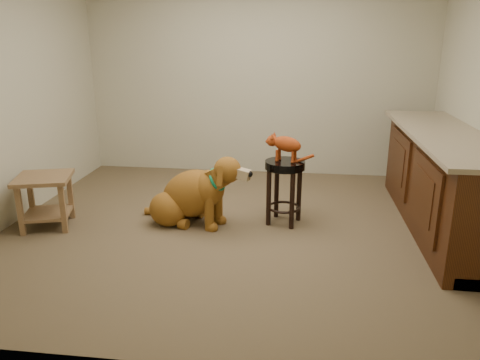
# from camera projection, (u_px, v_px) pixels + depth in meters

# --- Properties ---
(floor) EXTENTS (4.50, 4.00, 0.01)m
(floor) POSITION_uv_depth(u_px,v_px,m) (238.00, 228.00, 4.56)
(floor) COLOR brown
(floor) RESTS_ON ground
(room_shell) EXTENTS (4.54, 4.04, 2.62)m
(room_shell) POSITION_uv_depth(u_px,v_px,m) (238.00, 50.00, 4.06)
(room_shell) COLOR #B5B092
(room_shell) RESTS_ON ground
(cabinet_run) EXTENTS (0.70, 2.56, 0.94)m
(cabinet_run) POSITION_uv_depth(u_px,v_px,m) (443.00, 184.00, 4.48)
(cabinet_run) COLOR #3E1E0B
(cabinet_run) RESTS_ON ground
(padded_stool) EXTENTS (0.41, 0.41, 0.64)m
(padded_stool) POSITION_uv_depth(u_px,v_px,m) (285.00, 179.00, 4.57)
(padded_stool) COLOR black
(padded_stool) RESTS_ON ground
(wood_stool) EXTENTS (0.42, 0.42, 0.69)m
(wood_stool) POSITION_uv_depth(u_px,v_px,m) (412.00, 168.00, 5.31)
(wood_stool) COLOR brown
(wood_stool) RESTS_ON ground
(side_table) EXTENTS (0.61, 0.61, 0.51)m
(side_table) POSITION_uv_depth(u_px,v_px,m) (45.00, 194.00, 4.51)
(side_table) COLOR brown
(side_table) RESTS_ON ground
(golden_retriever) EXTENTS (1.17, 0.69, 0.77)m
(golden_retriever) POSITION_uv_depth(u_px,v_px,m) (192.00, 195.00, 4.61)
(golden_retriever) COLOR brown
(golden_retriever) RESTS_ON ground
(tabby_kitten) EXTENTS (0.48, 0.21, 0.30)m
(tabby_kitten) POSITION_uv_depth(u_px,v_px,m) (285.00, 145.00, 4.47)
(tabby_kitten) COLOR maroon
(tabby_kitten) RESTS_ON padded_stool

